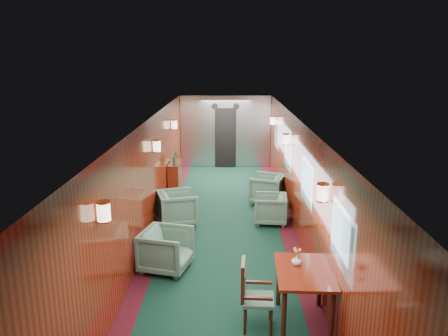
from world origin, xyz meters
The scene contains 12 objects.
room centered at (0.00, 0.00, 1.63)m, with size 12.00×12.10×2.40m.
bulkhead centered at (0.00, 5.91, 1.18)m, with size 2.98×0.17×2.39m.
windows_right centered at (1.49, 0.25, 1.45)m, with size 0.02×8.60×0.80m.
wall_sconces centered at (0.00, 0.57, 1.79)m, with size 2.97×7.97×0.25m.
dining_table centered at (1.13, -3.06, 0.68)m, with size 0.80×1.11×0.81m.
side_chair centered at (0.42, -3.15, 0.53)m, with size 0.47×0.49×0.98m.
credenza centered at (-1.34, 2.92, 0.44)m, with size 0.30×0.96×1.14m.
flower_vase centered at (1.04, -2.90, 0.88)m, with size 0.13×0.13×0.14m, color silver.
armchair_left_near centered at (-0.97, -1.49, 0.37)m, with size 0.78×0.81×0.73m, color #1D4438.
armchair_left_far centered at (-1.03, 0.68, 0.37)m, with size 0.80×0.82×0.75m, color #1D4438.
armchair_right_near centered at (1.03, 0.75, 0.33)m, with size 0.70×0.72×0.65m, color #1D4438.
armchair_right_far centered at (1.07, 2.14, 0.37)m, with size 0.78×0.81×0.73m, color #1D4438.
Camera 1 is at (0.10, -8.44, 3.60)m, focal length 35.00 mm.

